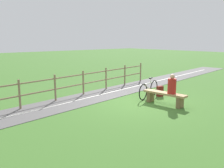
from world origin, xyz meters
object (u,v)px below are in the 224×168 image
Objects in this scene: person_seated at (172,85)px; bicycle at (149,89)px; bench at (165,96)px; backpack at (160,91)px.

person_seated is 0.44× the size of bicycle.
person_seated is 1.55m from bicycle.
bench reaches higher than backpack.
bicycle is at bearing -23.90° from bench.
bicycle is at bearing -19.23° from person_seated.
person_seated is at bearing -180.00° from bench.
person_seated reaches higher than bench.
backpack is at bearing -50.06° from bench.
person_seated reaches higher than backpack.
bicycle is (1.14, -0.38, 0.04)m from bench.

